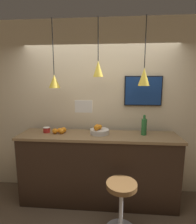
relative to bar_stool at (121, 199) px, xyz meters
name	(u,v)px	position (x,y,z in m)	size (l,w,h in m)	color
back_wall	(100,109)	(-0.34, 0.98, 0.98)	(8.00, 0.06, 2.90)	beige
service_counter	(98,168)	(-0.34, 0.60, 0.09)	(2.43, 0.56, 1.11)	black
bar_stool	(121,199)	(0.00, 0.00, 0.00)	(0.41, 0.41, 0.69)	#B7B7BC
fruit_bowl	(99,131)	(-0.32, 0.64, 0.69)	(0.29, 0.29, 0.15)	beige
orange_pile	(61,131)	(-0.93, 0.63, 0.68)	(0.20, 0.16, 0.09)	orange
juice_bottle	(144,126)	(0.36, 0.64, 0.77)	(0.08, 0.08, 0.31)	#286B33
spread_jar	(47,130)	(-1.16, 0.64, 0.68)	(0.11, 0.11, 0.08)	red
pendant_lamp_left	(54,81)	(-1.00, 0.62, 1.45)	(0.17, 0.17, 0.99)	black
pendant_lamp_middle	(98,68)	(-0.34, 0.62, 1.63)	(0.15, 0.15, 0.83)	black
pendant_lamp_right	(144,77)	(0.32, 0.62, 1.51)	(0.17, 0.17, 0.95)	black
mounted_tv	(143,91)	(0.37, 0.93, 1.29)	(0.60, 0.04, 0.48)	black
hanging_menu_board	(84,106)	(-0.52, 0.40, 1.10)	(0.24, 0.01, 0.17)	white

